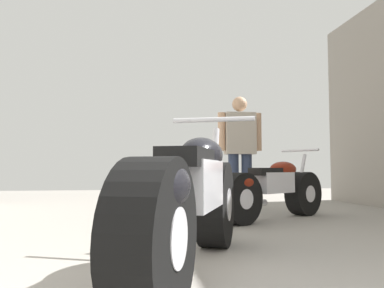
{
  "coord_description": "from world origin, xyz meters",
  "views": [
    {
      "loc": [
        -0.61,
        -0.21,
        0.57
      ],
      "look_at": [
        -0.12,
        3.11,
        0.79
      ],
      "focal_mm": 35.91,
      "sensor_mm": 36.0,
      "label": 1
    }
  ],
  "objects": [
    {
      "name": "ground_plane",
      "position": [
        0.0,
        3.06,
        0.0
      ],
      "size": [
        14.69,
        14.69,
        0.0
      ],
      "primitive_type": "plane",
      "color": "gray"
    },
    {
      "name": "motorcycle_maroon_cruiser",
      "position": [
        -0.29,
        1.89,
        0.4
      ],
      "size": [
        0.98,
        1.96,
        0.95
      ],
      "color": "black",
      "rests_on": "ground_plane"
    },
    {
      "name": "motorcycle_black_naked",
      "position": [
        0.92,
        3.95,
        0.33
      ],
      "size": [
        1.55,
        1.13,
        0.81
      ],
      "color": "black",
      "rests_on": "ground_plane"
    },
    {
      "name": "mechanic_in_blue",
      "position": [
        0.88,
        5.14,
        0.92
      ],
      "size": [
        0.65,
        0.24,
        1.62
      ],
      "color": "#2D3851",
      "rests_on": "ground_plane"
    }
  ]
}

